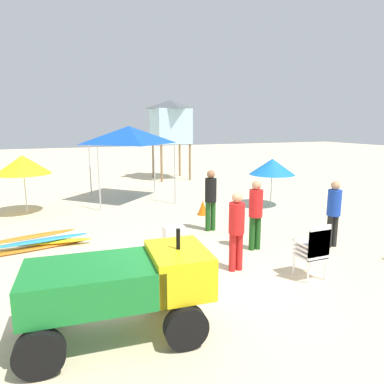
% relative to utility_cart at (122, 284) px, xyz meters
% --- Properties ---
extents(ground, '(80.00, 80.00, 0.00)m').
position_rel_utility_cart_xyz_m(ground, '(1.54, 1.26, -0.78)').
color(ground, beige).
extents(utility_cart, '(2.64, 1.47, 1.50)m').
position_rel_utility_cart_xyz_m(utility_cart, '(0.00, 0.00, 0.00)').
color(utility_cart, '#197A2D').
rests_on(utility_cart, ground).
extents(stacked_plastic_chairs, '(0.48, 0.48, 1.11)m').
position_rel_utility_cart_xyz_m(stacked_plastic_chairs, '(3.74, 0.45, -0.13)').
color(stacked_plastic_chairs, white).
rests_on(stacked_plastic_chairs, ground).
extents(surfboard_pile, '(2.65, 0.91, 0.32)m').
position_rel_utility_cart_xyz_m(surfboard_pile, '(-1.22, 4.30, -0.64)').
color(surfboard_pile, orange).
rests_on(surfboard_pile, ground).
extents(lifeguard_near_left, '(0.32, 0.32, 1.63)m').
position_rel_utility_cart_xyz_m(lifeguard_near_left, '(5.43, 1.75, 0.15)').
color(lifeguard_near_left, black).
rests_on(lifeguard_near_left, ground).
extents(lifeguard_near_center, '(0.32, 0.32, 1.63)m').
position_rel_utility_cart_xyz_m(lifeguard_near_center, '(2.57, 1.39, 0.15)').
color(lifeguard_near_center, red).
rests_on(lifeguard_near_center, ground).
extents(lifeguard_near_right, '(0.32, 0.32, 1.71)m').
position_rel_utility_cart_xyz_m(lifeguard_near_right, '(3.24, 4.05, 0.20)').
color(lifeguard_near_right, '#194C19').
rests_on(lifeguard_near_right, ground).
extents(lifeguard_far_right, '(0.32, 0.32, 1.67)m').
position_rel_utility_cart_xyz_m(lifeguard_far_right, '(3.58, 2.29, 0.17)').
color(lifeguard_far_right, '#194C19').
rests_on(lifeguard_far_right, ground).
extents(popup_canopy, '(2.79, 2.79, 2.87)m').
position_rel_utility_cart_xyz_m(popup_canopy, '(2.07, 8.93, 1.74)').
color(popup_canopy, '#B2B2B7').
rests_on(popup_canopy, ground).
extents(lifeguard_tower, '(1.98, 1.98, 4.16)m').
position_rel_utility_cart_xyz_m(lifeguard_tower, '(5.26, 13.39, 2.26)').
color(lifeguard_tower, olive).
rests_on(lifeguard_tower, ground).
extents(beach_umbrella_left, '(1.63, 1.63, 1.73)m').
position_rel_utility_cart_xyz_m(beach_umbrella_left, '(6.54, 5.93, 0.66)').
color(beach_umbrella_left, beige).
rests_on(beach_umbrella_left, ground).
extents(beach_umbrella_far, '(1.75, 1.75, 1.95)m').
position_rel_utility_cart_xyz_m(beach_umbrella_far, '(-1.63, 8.04, 0.86)').
color(beach_umbrella_far, beige).
rests_on(beach_umbrella_far, ground).
extents(traffic_cone_far, '(0.34, 0.34, 0.49)m').
position_rel_utility_cart_xyz_m(traffic_cone_far, '(3.74, 5.71, -0.54)').
color(traffic_cone_far, orange).
rests_on(traffic_cone_far, ground).
extents(cooler_box, '(0.52, 0.33, 0.41)m').
position_rel_utility_cart_xyz_m(cooler_box, '(1.98, 3.51, -0.58)').
color(cooler_box, white).
rests_on(cooler_box, ground).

